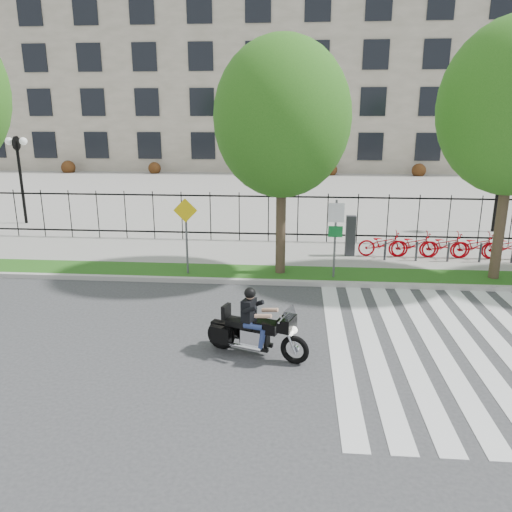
{
  "coord_description": "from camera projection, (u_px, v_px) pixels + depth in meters",
  "views": [
    {
      "loc": [
        1.17,
        -10.83,
        5.16
      ],
      "look_at": [
        0.01,
        3.0,
        1.24
      ],
      "focal_mm": 35.0,
      "sensor_mm": 36.0,
      "label": 1
    }
  ],
  "objects": [
    {
      "name": "lamp_post_right",
      "position": [
        501.0,
        162.0,
        21.72
      ],
      "size": [
        1.06,
        0.7,
        4.25
      ],
      "color": "black",
      "rests_on": "ground"
    },
    {
      "name": "crosswalk_stripes",
      "position": [
        453.0,
        347.0,
        11.5
      ],
      "size": [
        5.7,
        8.0,
        0.01
      ],
      "primitive_type": null,
      "color": "silver",
      "rests_on": "ground"
    },
    {
      "name": "curb",
      "position": [
        259.0,
        282.0,
        15.8
      ],
      "size": [
        60.0,
        0.2,
        0.15
      ],
      "primitive_type": "cube",
      "color": "#ADA9A2",
      "rests_on": "ground"
    },
    {
      "name": "iron_fence",
      "position": [
        268.0,
        217.0,
        20.4
      ],
      "size": [
        30.0,
        0.06,
        2.0
      ],
      "primitive_type": null,
      "color": "black",
      "rests_on": "sidewalk"
    },
    {
      "name": "ground",
      "position": [
        245.0,
        340.0,
        11.89
      ],
      "size": [
        120.0,
        120.0,
        0.0
      ],
      "primitive_type": "plane",
      "color": "#353538",
      "rests_on": "ground"
    },
    {
      "name": "lamp_post_left",
      "position": [
        18.0,
        158.0,
        23.49
      ],
      "size": [
        1.06,
        0.7,
        4.25
      ],
      "color": "black",
      "rests_on": "ground"
    },
    {
      "name": "sidewalk",
      "position": [
        265.0,
        254.0,
        19.01
      ],
      "size": [
        60.0,
        3.5,
        0.15
      ],
      "primitive_type": "cube",
      "color": "gray",
      "rests_on": "ground"
    },
    {
      "name": "sign_pole_regulatory",
      "position": [
        335.0,
        229.0,
        15.61
      ],
      "size": [
        0.5,
        0.09,
        2.5
      ],
      "color": "#59595B",
      "rests_on": "grass_verge"
    },
    {
      "name": "street_tree_1",
      "position": [
        282.0,
        118.0,
        15.2
      ],
      "size": [
        4.23,
        4.23,
        7.37
      ],
      "color": "#3B2E20",
      "rests_on": "grass_verge"
    },
    {
      "name": "grass_verge",
      "position": [
        261.0,
        274.0,
        16.61
      ],
      "size": [
        60.0,
        1.5,
        0.15
      ],
      "primitive_type": "cube",
      "color": "#1B5916",
      "rests_on": "ground"
    },
    {
      "name": "sign_pole_warning",
      "position": [
        186.0,
        226.0,
        16.0
      ],
      "size": [
        0.78,
        0.09,
        2.49
      ],
      "color": "#59595B",
      "rests_on": "grass_verge"
    },
    {
      "name": "bike_share_station",
      "position": [
        474.0,
        246.0,
        18.01
      ],
      "size": [
        8.88,
        0.85,
        1.5
      ],
      "color": "#2D2D33",
      "rests_on": "sidewalk"
    },
    {
      "name": "motorcycle_rider",
      "position": [
        256.0,
        329.0,
        10.96
      ],
      "size": [
        2.36,
        1.2,
        1.9
      ],
      "color": "black",
      "rests_on": "ground"
    },
    {
      "name": "office_building",
      "position": [
        289.0,
        68.0,
        52.25
      ],
      "size": [
        60.0,
        21.9,
        20.15
      ],
      "color": "gray",
      "rests_on": "ground"
    },
    {
      "name": "plaza",
      "position": [
        281.0,
        189.0,
        35.85
      ],
      "size": [
        80.0,
        34.0,
        0.1
      ],
      "primitive_type": "cube",
      "color": "gray",
      "rests_on": "ground"
    }
  ]
}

